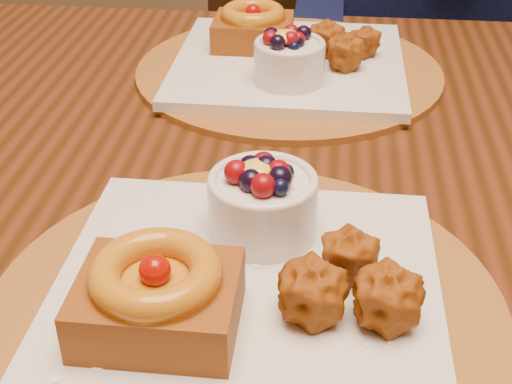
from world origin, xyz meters
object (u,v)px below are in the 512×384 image
place_setting_far (287,59)px  chair_far (311,106)px  dining_table (272,225)px  place_setting_near (243,281)px

place_setting_far → chair_far: (0.02, 0.53, -0.32)m
dining_table → chair_far: (0.02, 0.75, -0.22)m
dining_table → chair_far: chair_far is taller
place_setting_near → chair_far: size_ratio=0.46×
dining_table → place_setting_far: size_ratio=4.21×
dining_table → place_setting_far: (-0.00, 0.22, 0.10)m
place_setting_near → chair_far: place_setting_near is taller
dining_table → place_setting_near: (-0.00, -0.22, 0.10)m
place_setting_far → chair_far: place_setting_far is taller
chair_far → place_setting_near: bearing=-105.2°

